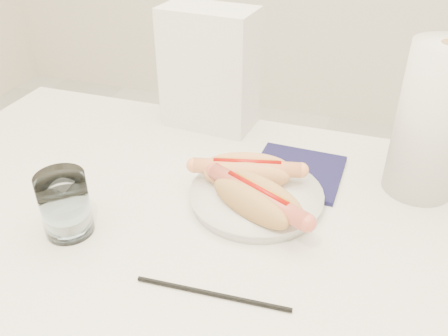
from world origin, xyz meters
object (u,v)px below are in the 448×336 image
(hotdog_right, at_px, (257,199))
(napkin_box, at_px, (209,69))
(hotdog_left, at_px, (247,171))
(paper_towel_roll, at_px, (433,122))
(table, at_px, (207,262))
(water_glass, at_px, (65,204))
(plate, at_px, (256,198))

(hotdog_right, distance_m, napkin_box, 0.36)
(hotdog_left, relative_size, paper_towel_roll, 0.70)
(table, xyz_separation_m, water_glass, (-0.20, -0.06, 0.11))
(plate, relative_size, paper_towel_roll, 0.83)
(hotdog_right, distance_m, paper_towel_roll, 0.31)
(napkin_box, bearing_deg, hotdog_left, -51.30)
(hotdog_left, distance_m, napkin_box, 0.28)
(hotdog_right, xyz_separation_m, water_glass, (-0.27, -0.12, 0.01))
(napkin_box, bearing_deg, paper_towel_roll, -10.40)
(table, bearing_deg, water_glass, -163.60)
(plate, xyz_separation_m, napkin_box, (-0.17, 0.25, 0.12))
(hotdog_left, distance_m, paper_towel_roll, 0.31)
(table, bearing_deg, hotdog_left, 78.39)
(water_glass, distance_m, paper_towel_roll, 0.59)
(table, height_order, hotdog_left, hotdog_left)
(plate, bearing_deg, paper_towel_roll, 26.94)
(paper_towel_roll, bearing_deg, hotdog_right, -143.85)
(water_glass, bearing_deg, paper_towel_roll, 29.96)
(plate, height_order, hotdog_right, hotdog_right)
(plate, height_order, water_glass, water_glass)
(table, relative_size, hotdog_right, 6.59)
(table, relative_size, paper_towel_roll, 4.63)
(hotdog_left, height_order, napkin_box, napkin_box)
(table, distance_m, napkin_box, 0.41)
(napkin_box, bearing_deg, plate, -50.10)
(paper_towel_roll, bearing_deg, hotdog_left, -159.52)
(plate, bearing_deg, hotdog_right, -74.41)
(hotdog_right, xyz_separation_m, napkin_box, (-0.18, 0.29, 0.08))
(plate, relative_size, napkin_box, 0.86)
(table, relative_size, water_glass, 11.82)
(water_glass, relative_size, paper_towel_roll, 0.39)
(table, height_order, water_glass, water_glass)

